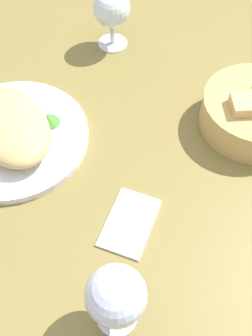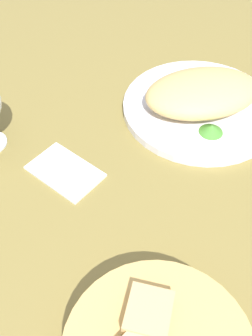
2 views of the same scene
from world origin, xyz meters
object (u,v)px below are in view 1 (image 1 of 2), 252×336
object	(u,v)px
wine_glass_far	(112,11)
wine_glass_near	(116,296)
folded_napkin	(130,222)
plate	(13,137)

from	to	relation	value
wine_glass_far	wine_glass_near	bearing A→B (deg)	-48.21
wine_glass_near	folded_napkin	xyz separation A→B (cm)	(-7.84, 12.10, -7.88)
plate	folded_napkin	world-z (taller)	plate
wine_glass_near	folded_napkin	bearing A→B (deg)	122.94
plate	folded_napkin	distance (cm)	26.68
folded_napkin	wine_glass_far	bearing A→B (deg)	25.46
plate	wine_glass_far	xyz separation A→B (cm)	(-3.90, 31.50, 7.42)
plate	folded_napkin	bearing A→B (deg)	1.33
plate	wine_glass_near	xyz separation A→B (cm)	(34.51, -11.48, 7.58)
plate	folded_napkin	xyz separation A→B (cm)	(26.67, 0.62, -0.30)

